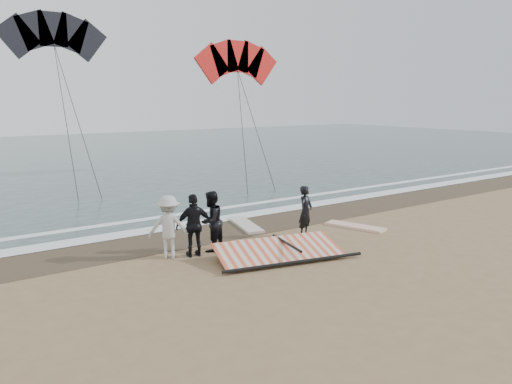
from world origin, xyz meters
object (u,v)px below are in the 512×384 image
Objects in this scene: board_cream at (246,225)px; sail_rig at (274,252)px; man_main at (305,211)px; board_white at (355,226)px.

sail_rig is at bearing -96.43° from board_cream.
board_white is (2.32, -0.17, -0.85)m from man_main.
board_white is at bearing -23.03° from board_cream.
board_cream is (-0.94, 2.36, -0.85)m from man_main.
board_white is 4.13m from board_cream.
board_cream is 0.56× the size of sail_rig.
board_cream is (-3.26, 2.54, 0.01)m from board_white.
man_main is at bearing -53.45° from board_cream.
man_main is 2.84m from sail_rig.
sail_rig reaches higher than board_cream.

